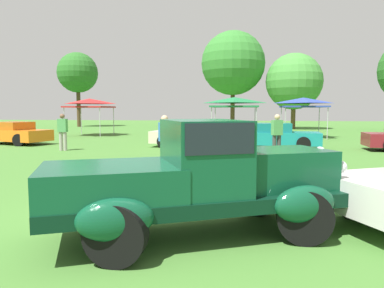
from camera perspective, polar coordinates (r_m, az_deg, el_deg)
ground_plane at (r=5.77m, az=-6.42°, el=-13.21°), size 120.00×120.00×0.00m
feature_pickup_truck at (r=5.20m, az=1.04°, el=-5.39°), size 4.47×3.09×1.70m
show_car_orange at (r=21.78m, az=-26.44°, el=1.55°), size 4.19×2.72×1.22m
show_car_cream at (r=17.99m, az=-0.41°, el=1.43°), size 4.03×2.07×1.22m
show_car_teal at (r=17.80m, az=13.09°, el=1.25°), size 4.28×2.00×1.22m
spectator_near_truck at (r=11.30m, az=-4.38°, el=0.68°), size 0.45×0.46×1.69m
spectator_between_cars at (r=17.37m, az=-19.98°, el=2.01°), size 0.41×0.26×1.69m
spectator_by_row at (r=14.62m, az=13.42°, el=1.61°), size 0.46×0.38×1.69m
canopy_tent_left_field at (r=27.29m, az=-16.08°, el=6.40°), size 2.93×2.93×2.71m
canopy_tent_center_field at (r=23.62m, az=6.82°, el=6.76°), size 3.06×3.06×2.71m
canopy_tent_right_field at (r=25.33m, az=17.41°, el=6.46°), size 2.92×2.92×2.71m
treeline_far_left at (r=42.95m, az=-17.82°, el=10.77°), size 4.50×4.50×8.36m
treeline_mid_left at (r=37.52m, az=6.59°, el=12.69°), size 6.50×6.50×9.91m
treeline_center at (r=37.05m, az=16.01°, el=9.58°), size 5.53×5.53×7.46m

